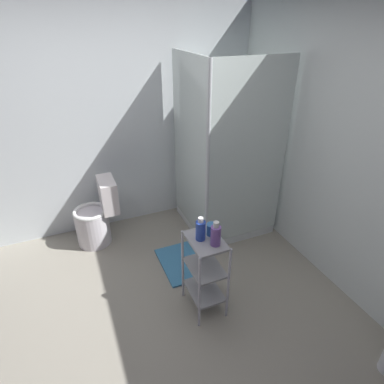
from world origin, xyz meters
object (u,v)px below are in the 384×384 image
at_px(storage_cart, 205,269).
at_px(bath_mat, 181,263).
at_px(shower_stall, 221,194).
at_px(shampoo_bottle_blue, 201,230).
at_px(conditioner_bottle_purple, 216,235).
at_px(rinse_cup, 212,229).
at_px(toilet, 97,218).

relative_size(storage_cart, bath_mat, 1.23).
distance_m(shower_stall, shampoo_bottle_blue, 1.29).
relative_size(shower_stall, bath_mat, 3.33).
height_order(shower_stall, bath_mat, shower_stall).
height_order(storage_cart, conditioner_bottle_purple, conditioner_bottle_purple).
relative_size(shampoo_bottle_blue, rinse_cup, 2.04).
bearing_deg(shower_stall, rinse_cup, -31.85).
bearing_deg(rinse_cup, storage_cart, -57.25).
bearing_deg(shampoo_bottle_blue, toilet, -152.29).
relative_size(toilet, storage_cart, 1.03).
relative_size(storage_cart, conditioner_bottle_purple, 3.53).
height_order(toilet, bath_mat, toilet).
bearing_deg(shower_stall, bath_mat, -57.22).
xyz_separation_m(shower_stall, conditioner_bottle_purple, (1.11, -0.64, 0.37)).
distance_m(shampoo_bottle_blue, bath_mat, 1.00).
relative_size(conditioner_bottle_purple, bath_mat, 0.35).
relative_size(conditioner_bottle_purple, rinse_cup, 2.11).
height_order(shampoo_bottle_blue, rinse_cup, shampoo_bottle_blue).
relative_size(rinse_cup, bath_mat, 0.17).
bearing_deg(toilet, shampoo_bottle_blue, 27.71).
bearing_deg(storage_cart, bath_mat, 179.42).
height_order(storage_cart, shampoo_bottle_blue, shampoo_bottle_blue).
xyz_separation_m(toilet, storage_cart, (1.33, 0.72, 0.12)).
height_order(toilet, conditioner_bottle_purple, conditioner_bottle_purple).
relative_size(toilet, conditioner_bottle_purple, 3.63).
distance_m(shower_stall, bath_mat, 0.93).
bearing_deg(bath_mat, storage_cart, -0.58).
height_order(toilet, shampoo_bottle_blue, shampoo_bottle_blue).
xyz_separation_m(shampoo_bottle_blue, rinse_cup, (-0.02, 0.11, -0.04)).
bearing_deg(conditioner_bottle_purple, toilet, -151.60).
bearing_deg(shampoo_bottle_blue, shower_stall, 144.45).
relative_size(toilet, bath_mat, 1.27).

